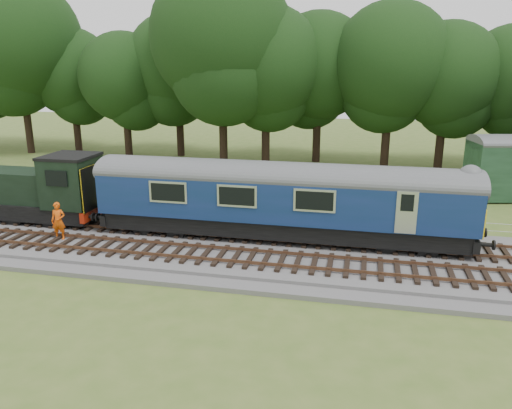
# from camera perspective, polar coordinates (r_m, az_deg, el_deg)

# --- Properties ---
(ground) EXTENTS (120.00, 120.00, 0.00)m
(ground) POSITION_cam_1_polar(r_m,az_deg,el_deg) (24.71, -7.73, -4.91)
(ground) COLOR #476324
(ground) RESTS_ON ground
(ballast) EXTENTS (70.00, 7.00, 0.35)m
(ballast) POSITION_cam_1_polar(r_m,az_deg,el_deg) (24.65, -7.74, -4.53)
(ballast) COLOR #4C4C4F
(ballast) RESTS_ON ground
(track_north) EXTENTS (67.20, 2.40, 0.21)m
(track_north) POSITION_cam_1_polar(r_m,az_deg,el_deg) (25.80, -6.71, -2.98)
(track_north) COLOR black
(track_north) RESTS_ON ballast
(track_south) EXTENTS (67.20, 2.40, 0.21)m
(track_south) POSITION_cam_1_polar(r_m,az_deg,el_deg) (23.17, -9.12, -5.32)
(track_south) COLOR black
(track_south) RESTS_ON ballast
(fence) EXTENTS (64.00, 0.12, 1.00)m
(fence) POSITION_cam_1_polar(r_m,az_deg,el_deg) (28.73, -4.68, -1.81)
(fence) COLOR #6B6054
(fence) RESTS_ON ground
(tree_line) EXTENTS (70.00, 8.00, 18.00)m
(tree_line) POSITION_cam_1_polar(r_m,az_deg,el_deg) (45.23, 1.82, 4.82)
(tree_line) COLOR black
(tree_line) RESTS_ON ground
(dmu_railcar) EXTENTS (18.05, 2.86, 3.88)m
(dmu_railcar) POSITION_cam_1_polar(r_m,az_deg,el_deg) (24.14, 2.81, 1.21)
(dmu_railcar) COLOR black
(dmu_railcar) RESTS_ON ground
(shunter_loco) EXTENTS (8.91, 2.60, 3.38)m
(shunter_loco) POSITION_cam_1_polar(r_m,az_deg,el_deg) (29.87, -24.57, 1.40)
(shunter_loco) COLOR black
(shunter_loco) RESTS_ON ground
(worker) EXTENTS (0.75, 0.57, 1.87)m
(worker) POSITION_cam_1_polar(r_m,az_deg,el_deg) (26.18, -21.65, -1.75)
(worker) COLOR #E8530C
(worker) RESTS_ON ballast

